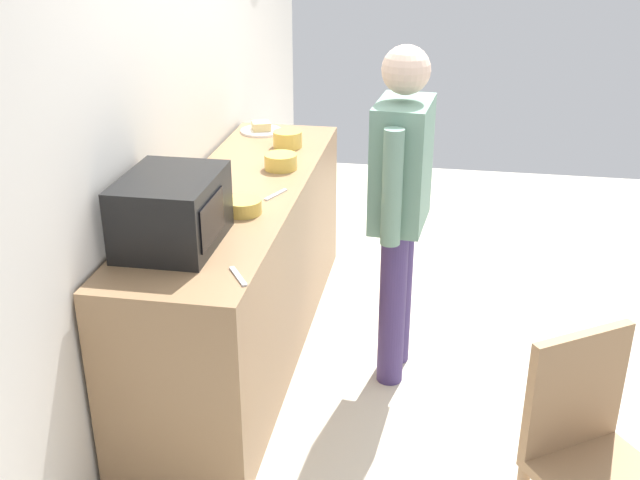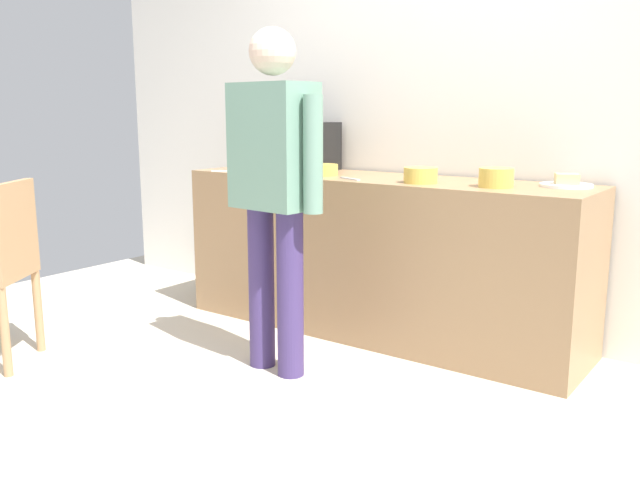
% 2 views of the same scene
% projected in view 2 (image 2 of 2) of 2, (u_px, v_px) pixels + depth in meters
% --- Properties ---
extents(ground_plane, '(6.00, 6.00, 0.00)m').
position_uv_depth(ground_plane, '(270.00, 414.00, 2.88)').
color(ground_plane, beige).
extents(back_wall, '(5.40, 0.13, 2.60)m').
position_uv_depth(back_wall, '(445.00, 108.00, 3.90)').
color(back_wall, silver).
rests_on(back_wall, ground_plane).
extents(kitchen_counter, '(2.39, 0.62, 0.91)m').
position_uv_depth(kitchen_counter, '(378.00, 256.00, 3.88)').
color(kitchen_counter, '#93704C').
rests_on(kitchen_counter, ground_plane).
extents(microwave, '(0.50, 0.39, 0.30)m').
position_uv_depth(microwave, '(292.00, 146.00, 4.24)').
color(microwave, black).
rests_on(microwave, kitchen_counter).
extents(sandwich_plate, '(0.26, 0.26, 0.07)m').
position_uv_depth(sandwich_plate, '(567.00, 183.00, 3.32)').
color(sandwich_plate, white).
rests_on(sandwich_plate, kitchen_counter).
extents(salad_bowl, '(0.18, 0.18, 0.08)m').
position_uv_depth(salad_bowl, '(421.00, 175.00, 3.48)').
color(salad_bowl, gold).
rests_on(salad_bowl, kitchen_counter).
extents(cereal_bowl, '(0.17, 0.17, 0.07)m').
position_uv_depth(cereal_bowl, '(323.00, 170.00, 3.89)').
color(cereal_bowl, gold).
rests_on(cereal_bowl, kitchen_counter).
extents(mixing_bowl, '(0.17, 0.17, 0.09)m').
position_uv_depth(mixing_bowl, '(496.00, 178.00, 3.29)').
color(mixing_bowl, gold).
rests_on(mixing_bowl, kitchen_counter).
extents(fork_utensil, '(0.16, 0.08, 0.01)m').
position_uv_depth(fork_utensil, '(350.00, 179.00, 3.67)').
color(fork_utensil, silver).
rests_on(fork_utensil, kitchen_counter).
extents(spoon_utensil, '(0.15, 0.11, 0.01)m').
position_uv_depth(spoon_utensil, '(225.00, 171.00, 4.14)').
color(spoon_utensil, silver).
rests_on(spoon_utensil, kitchen_counter).
extents(person_standing, '(0.59, 0.27, 1.66)m').
position_uv_depth(person_standing, '(274.00, 177.00, 3.19)').
color(person_standing, '#3E2F63').
rests_on(person_standing, ground_plane).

